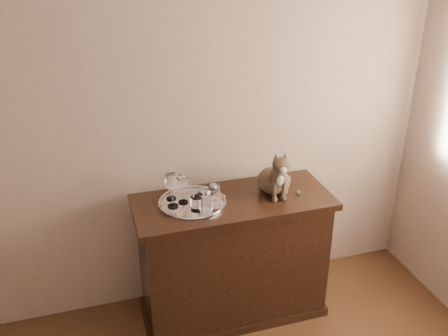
{
  "coord_description": "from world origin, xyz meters",
  "views": [
    {
      "loc": [
        -0.22,
        -0.54,
        2.32
      ],
      "look_at": [
        0.55,
        1.95,
        1.06
      ],
      "focal_mm": 40.0,
      "sensor_mm": 36.0,
      "label": 1
    }
  ],
  "objects_px": {
    "sideboard": "(233,258)",
    "wine_glass_d": "(183,188)",
    "tumbler_a": "(205,201)",
    "wine_glass_a": "(171,185)",
    "tumbler_c": "(214,192)",
    "tray": "(192,203)",
    "tumbler_b": "(197,204)",
    "cat": "(274,170)",
    "wine_glass_c": "(172,190)"
  },
  "relations": [
    {
      "from": "wine_glass_a",
      "to": "tumbler_c",
      "type": "bearing_deg",
      "value": -15.02
    },
    {
      "from": "sideboard",
      "to": "tumbler_a",
      "type": "relative_size",
      "value": 12.18
    },
    {
      "from": "tray",
      "to": "wine_glass_c",
      "type": "xyz_separation_m",
      "value": [
        -0.12,
        -0.01,
        0.11
      ]
    },
    {
      "from": "tray",
      "to": "cat",
      "type": "xyz_separation_m",
      "value": [
        0.51,
        -0.0,
        0.15
      ]
    },
    {
      "from": "wine_glass_d",
      "to": "tumbler_b",
      "type": "xyz_separation_m",
      "value": [
        0.06,
        -0.11,
        -0.05
      ]
    },
    {
      "from": "sideboard",
      "to": "tray",
      "type": "bearing_deg",
      "value": 175.11
    },
    {
      "from": "cat",
      "to": "tray",
      "type": "bearing_deg",
      "value": -175.0
    },
    {
      "from": "wine_glass_c",
      "to": "tumbler_b",
      "type": "xyz_separation_m",
      "value": [
        0.12,
        -0.08,
        -0.06
      ]
    },
    {
      "from": "tray",
      "to": "wine_glass_d",
      "type": "distance_m",
      "value": 0.11
    },
    {
      "from": "wine_glass_a",
      "to": "tumbler_a",
      "type": "bearing_deg",
      "value": -45.02
    },
    {
      "from": "tumbler_a",
      "to": "sideboard",
      "type": "bearing_deg",
      "value": 18.21
    },
    {
      "from": "sideboard",
      "to": "wine_glass_d",
      "type": "distance_m",
      "value": 0.61
    },
    {
      "from": "tumbler_b",
      "to": "cat",
      "type": "height_order",
      "value": "cat"
    },
    {
      "from": "tray",
      "to": "wine_glass_d",
      "type": "height_order",
      "value": "wine_glass_d"
    },
    {
      "from": "tray",
      "to": "tumbler_c",
      "type": "height_order",
      "value": "tumbler_c"
    },
    {
      "from": "wine_glass_c",
      "to": "tumbler_c",
      "type": "relative_size",
      "value": 2.51
    },
    {
      "from": "tray",
      "to": "wine_glass_c",
      "type": "bearing_deg",
      "value": -175.72
    },
    {
      "from": "cat",
      "to": "wine_glass_a",
      "type": "bearing_deg",
      "value": 177.49
    },
    {
      "from": "wine_glass_d",
      "to": "tumbler_b",
      "type": "height_order",
      "value": "wine_glass_d"
    },
    {
      "from": "sideboard",
      "to": "tumbler_a",
      "type": "bearing_deg",
      "value": -161.79
    },
    {
      "from": "tumbler_b",
      "to": "tumbler_c",
      "type": "relative_size",
      "value": 1.01
    },
    {
      "from": "wine_glass_c",
      "to": "wine_glass_a",
      "type": "bearing_deg",
      "value": 84.85
    },
    {
      "from": "wine_glass_c",
      "to": "tumbler_a",
      "type": "height_order",
      "value": "wine_glass_c"
    },
    {
      "from": "wine_glass_a",
      "to": "tumbler_b",
      "type": "xyz_separation_m",
      "value": [
        0.12,
        -0.17,
        -0.05
      ]
    },
    {
      "from": "tray",
      "to": "wine_glass_d",
      "type": "bearing_deg",
      "value": 158.67
    },
    {
      "from": "wine_glass_d",
      "to": "tumbler_c",
      "type": "distance_m",
      "value": 0.2
    },
    {
      "from": "wine_glass_d",
      "to": "tumbler_a",
      "type": "distance_m",
      "value": 0.15
    },
    {
      "from": "sideboard",
      "to": "wine_glass_d",
      "type": "xyz_separation_m",
      "value": [
        -0.3,
        0.04,
        0.53
      ]
    },
    {
      "from": "wine_glass_d",
      "to": "tray",
      "type": "bearing_deg",
      "value": -21.33
    },
    {
      "from": "wine_glass_d",
      "to": "tumbler_a",
      "type": "bearing_deg",
      "value": -44.13
    },
    {
      "from": "sideboard",
      "to": "tray",
      "type": "height_order",
      "value": "tray"
    },
    {
      "from": "sideboard",
      "to": "tumbler_b",
      "type": "xyz_separation_m",
      "value": [
        -0.24,
        -0.07,
        0.47
      ]
    },
    {
      "from": "wine_glass_a",
      "to": "wine_glass_d",
      "type": "bearing_deg",
      "value": -46.53
    },
    {
      "from": "tumbler_b",
      "to": "cat",
      "type": "distance_m",
      "value": 0.52
    },
    {
      "from": "wine_glass_a",
      "to": "tumbler_b",
      "type": "relative_size",
      "value": 2.25
    },
    {
      "from": "wine_glass_c",
      "to": "tumbler_b",
      "type": "bearing_deg",
      "value": -33.28
    },
    {
      "from": "sideboard",
      "to": "wine_glass_a",
      "type": "xyz_separation_m",
      "value": [
        -0.36,
        0.1,
        0.53
      ]
    },
    {
      "from": "sideboard",
      "to": "tumbler_a",
      "type": "distance_m",
      "value": 0.52
    },
    {
      "from": "sideboard",
      "to": "cat",
      "type": "xyz_separation_m",
      "value": [
        0.27,
        0.02,
        0.58
      ]
    },
    {
      "from": "wine_glass_c",
      "to": "tumbler_a",
      "type": "relative_size",
      "value": 2.11
    },
    {
      "from": "wine_glass_a",
      "to": "wine_glass_d",
      "type": "relative_size",
      "value": 1.0
    },
    {
      "from": "wine_glass_d",
      "to": "cat",
      "type": "distance_m",
      "value": 0.57
    },
    {
      "from": "tumbler_b",
      "to": "tumbler_c",
      "type": "distance_m",
      "value": 0.17
    },
    {
      "from": "tray",
      "to": "wine_glass_c",
      "type": "relative_size",
      "value": 1.92
    },
    {
      "from": "tray",
      "to": "tumbler_b",
      "type": "height_order",
      "value": "tumbler_b"
    },
    {
      "from": "tumbler_a",
      "to": "cat",
      "type": "xyz_separation_m",
      "value": [
        0.46,
        0.08,
        0.09
      ]
    },
    {
      "from": "tumbler_a",
      "to": "tumbler_b",
      "type": "relative_size",
      "value": 1.18
    },
    {
      "from": "tumbler_a",
      "to": "tumbler_c",
      "type": "relative_size",
      "value": 1.19
    },
    {
      "from": "tumbler_a",
      "to": "wine_glass_a",
      "type": "bearing_deg",
      "value": 134.98
    },
    {
      "from": "wine_glass_a",
      "to": "tumbler_a",
      "type": "height_order",
      "value": "wine_glass_a"
    }
  ]
}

